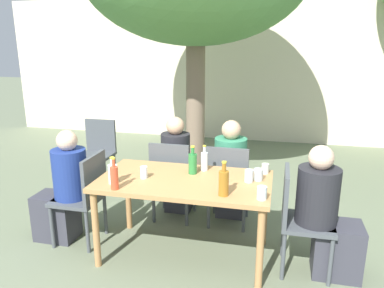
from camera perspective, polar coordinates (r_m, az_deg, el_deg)
The scene contains 22 objects.
ground_plane at distance 3.75m, azimuth -1.10°, elevation -16.38°, with size 30.00×30.00×0.00m, color #667056.
cafe_building_wall at distance 7.61m, azimuth 7.39°, elevation 11.03°, with size 10.00×0.08×2.80m.
dining_table_front at distance 3.44m, azimuth -1.16°, elevation -6.66°, with size 1.56×0.86×0.77m.
patio_chair_0 at distance 3.86m, azimuth -15.98°, elevation -7.19°, with size 0.44×0.44×0.93m.
patio_chair_1 at distance 3.41m, azimuth 15.83°, elevation -10.27°, with size 0.44×0.44×0.93m.
patio_chair_2 at distance 4.17m, azimuth -3.04°, elevation -4.87°, with size 0.44×0.44×0.93m.
patio_chair_3 at distance 4.05m, azimuth 5.51°, elevation -5.57°, with size 0.44×0.44×0.93m.
patio_chair_4 at distance 5.32m, azimuth -14.16°, elevation -0.77°, with size 0.44×0.44×0.93m.
person_seated_0 at distance 3.99m, azimuth -19.03°, elevation -6.99°, with size 0.57×0.33×1.16m.
person_seated_1 at distance 3.44m, azimuth 19.87°, elevation -10.65°, with size 0.58×0.35×1.16m.
person_seated_2 at distance 4.39m, azimuth -2.15°, elevation -3.96°, with size 0.33×0.56×1.17m.
person_seated_3 at distance 4.27m, azimuth 5.96°, elevation -4.59°, with size 0.35×0.58×1.16m.
water_bottle_0 at distance 3.61m, azimuth 1.88°, elevation -2.55°, with size 0.07×0.07×0.25m.
water_bottle_1 at distance 3.36m, azimuth -11.96°, elevation -4.36°, with size 0.08×0.08×0.24m.
amber_bottle_2 at distance 3.04m, azimuth 4.85°, elevation -5.84°, with size 0.08×0.08×0.29m.
soda_bottle_3 at distance 3.22m, azimuth -11.75°, elevation -4.95°, with size 0.07×0.07×0.28m.
green_bottle_4 at distance 3.51m, azimuth 0.11°, elevation -2.91°, with size 0.08×0.08×0.27m.
drinking_glass_0 at distance 3.61m, azimuth 11.09°, elevation -3.69°, with size 0.07×0.07×0.09m.
drinking_glass_1 at distance 3.03m, azimuth 10.60°, elevation -7.34°, with size 0.08×0.08×0.11m.
drinking_glass_2 at distance 3.44m, azimuth -7.35°, elevation -4.30°, with size 0.07×0.07×0.11m.
drinking_glass_3 at distance 3.42m, azimuth 10.07°, elevation -4.60°, with size 0.08×0.08×0.11m.
drinking_glass_4 at distance 3.37m, azimuth 8.67°, elevation -4.82°, with size 0.08×0.08×0.11m.
Camera 1 is at (0.80, -3.08, 1.99)m, focal length 35.00 mm.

